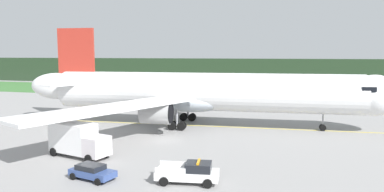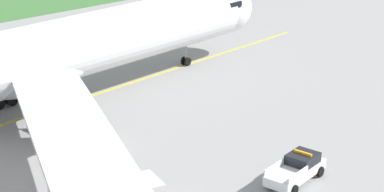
{
  "view_description": "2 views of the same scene",
  "coord_description": "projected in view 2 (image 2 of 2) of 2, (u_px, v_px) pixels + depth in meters",
  "views": [
    {
      "loc": [
        15.91,
        -42.3,
        10.81
      ],
      "look_at": [
        0.95,
        9.4,
        4.51
      ],
      "focal_mm": 34.03,
      "sensor_mm": 36.0,
      "label": 1
    },
    {
      "loc": [
        -26.81,
        -40.61,
        22.29
      ],
      "look_at": [
        6.78,
        -3.89,
        3.78
      ],
      "focal_mm": 63.2,
      "sensor_mm": 36.0,
      "label": 2
    }
  ],
  "objects": [
    {
      "name": "ground",
      "position": [
        95.0,
        149.0,
        52.82
      ],
      "size": [
        320.0,
        320.0,
        0.0
      ],
      "primitive_type": "plane",
      "color": "gray"
    },
    {
      "name": "airliner",
      "position": [
        47.0,
        56.0,
        59.08
      ],
      "size": [
        55.27,
        51.37,
        14.76
      ],
      "color": "silver",
      "rests_on": "ground"
    },
    {
      "name": "ops_pickup_truck",
      "position": [
        297.0,
        169.0,
        47.57
      ],
      "size": [
        5.53,
        2.9,
        1.94
      ],
      "color": "silver",
      "rests_on": "ground"
    },
    {
      "name": "taxiway_centerline_main",
      "position": [
        57.0,
        107.0,
        61.27
      ],
      "size": [
        71.3,
        5.96,
        0.01
      ],
      "primitive_type": "cube",
      "rotation": [
        0.0,
        0.0,
        0.08
      ],
      "color": "yellow",
      "rests_on": "ground"
    }
  ]
}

